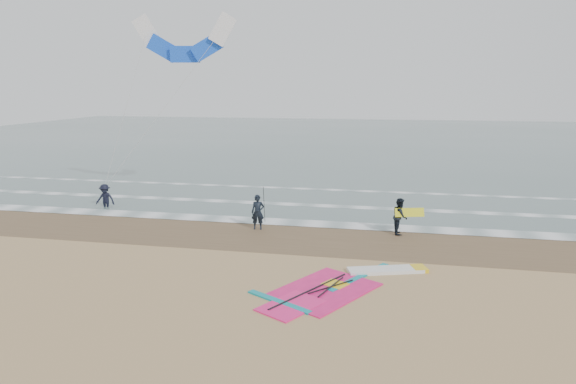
% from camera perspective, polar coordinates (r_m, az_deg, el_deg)
% --- Properties ---
extents(ground, '(120.00, 120.00, 0.00)m').
position_cam_1_polar(ground, '(16.96, -1.12, -10.79)').
color(ground, tan).
rests_on(ground, ground).
extents(sea_water, '(120.00, 80.00, 0.02)m').
position_cam_1_polar(sea_water, '(63.72, 8.33, 5.75)').
color(sea_water, '#47605E').
rests_on(sea_water, ground).
extents(wet_sand_band, '(120.00, 5.00, 0.01)m').
position_cam_1_polar(wet_sand_band, '(22.52, 2.20, -5.04)').
color(wet_sand_band, brown).
rests_on(wet_sand_band, ground).
extents(foam_waterline, '(120.00, 9.15, 0.02)m').
position_cam_1_polar(foam_waterline, '(26.75, 3.74, -2.29)').
color(foam_waterline, white).
rests_on(foam_waterline, ground).
extents(windsurf_rig, '(5.80, 5.49, 0.14)m').
position_cam_1_polar(windsurf_rig, '(17.34, 6.11, -10.21)').
color(windsurf_rig, white).
rests_on(windsurf_rig, ground).
extents(person_standing, '(0.65, 0.48, 1.62)m').
position_cam_1_polar(person_standing, '(23.57, -3.37, -2.26)').
color(person_standing, black).
rests_on(person_standing, ground).
extents(person_walking, '(0.67, 0.83, 1.63)m').
position_cam_1_polar(person_walking, '(23.33, 12.33, -2.65)').
color(person_walking, black).
rests_on(person_walking, ground).
extents(person_wading, '(1.08, 0.64, 1.63)m').
position_cam_1_polar(person_wading, '(29.52, -19.69, -0.07)').
color(person_wading, black).
rests_on(person_wading, ground).
extents(held_pole, '(0.17, 0.86, 1.82)m').
position_cam_1_polar(held_pole, '(23.41, -2.67, -1.39)').
color(held_pole, black).
rests_on(held_pole, ground).
extents(carried_kiteboard, '(1.30, 0.51, 0.39)m').
position_cam_1_polar(carried_kiteboard, '(23.19, 13.35, -2.22)').
color(carried_kiteboard, yellow).
rests_on(carried_kiteboard, ground).
extents(surf_kite, '(6.96, 2.52, 9.27)m').
position_cam_1_polar(surf_kite, '(29.23, -11.46, 15.96)').
color(surf_kite, white).
rests_on(surf_kite, ground).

